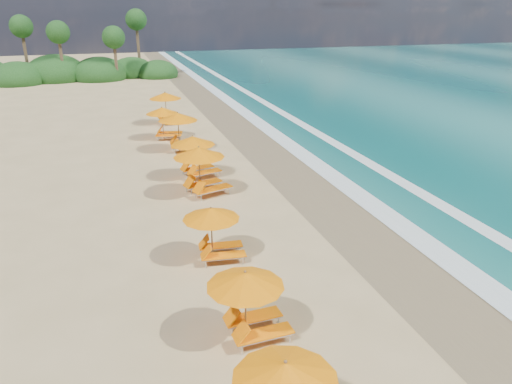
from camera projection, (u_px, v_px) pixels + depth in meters
ground at (256, 218)px, 20.91m from camera, size 160.00×160.00×0.00m
wet_sand at (341, 207)px, 22.01m from camera, size 4.00×160.00×0.01m
surf_foam at (393, 200)px, 22.74m from camera, size 4.00×160.00×0.01m
station_3 at (251, 300)px, 13.03m from camera, size 2.36×2.20×2.12m
station_4 at (216, 230)px, 17.17m from camera, size 2.34×2.21×2.04m
station_5 at (203, 167)px, 23.04m from camera, size 3.11×3.03×2.45m
station_6 at (197, 154)px, 25.41m from camera, size 2.86×2.77×2.31m
station_7 at (182, 129)px, 30.09m from camera, size 2.75×2.57×2.46m
station_8 at (165, 121)px, 32.79m from camera, size 2.72×2.62×2.21m
station_9 at (168, 106)px, 36.98m from camera, size 2.79×2.62×2.46m
treeline at (65, 72)px, 58.42m from camera, size 25.80×8.80×9.74m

